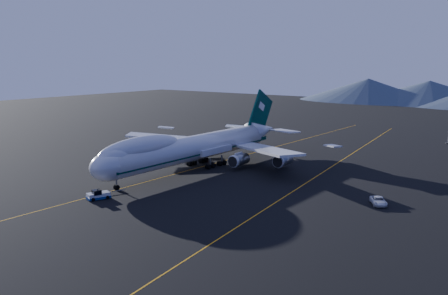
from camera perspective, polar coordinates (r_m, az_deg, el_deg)
The scene contains 6 objects.
ground at distance 131.58m, azimuth -3.47°, elevation -2.46°, with size 500.00×500.00×0.00m, color black.
taxiway_line_main at distance 131.58m, azimuth -3.47°, elevation -2.45°, with size 0.25×220.00×0.01m, color orange.
taxiway_line_side at distance 123.70m, azimuth 10.30°, elevation -3.41°, with size 0.25×200.00×0.01m, color orange.
boeing_747 at distance 130.47m, azimuth -3.49°, elevation 0.04°, with size 59.62×72.43×19.37m.
pushback_tug at distance 106.66m, azimuth -14.16°, elevation -5.39°, with size 3.82×5.20×2.04m.
service_van at distance 104.07m, azimuth 17.24°, elevation -5.84°, with size 2.60×5.63×1.56m, color white.
Camera 1 is at (82.90, -98.12, 28.50)m, focal length 40.00 mm.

